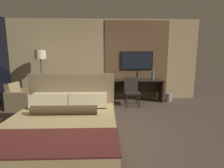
% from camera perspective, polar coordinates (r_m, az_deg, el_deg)
% --- Properties ---
extents(ground_plane, '(16.00, 16.00, 0.00)m').
position_cam_1_polar(ground_plane, '(3.98, -7.34, -14.18)').
color(ground_plane, '#4C3D33').
extents(wall_back_tv_panel, '(7.20, 0.09, 2.80)m').
position_cam_1_polar(wall_back_tv_panel, '(6.23, -3.65, 7.76)').
color(wall_back_tv_panel, tan).
rests_on(wall_back_tv_panel, ground_plane).
extents(bed, '(1.91, 2.23, 1.18)m').
position_cam_1_polar(bed, '(3.28, -15.98, -13.89)').
color(bed, '#33281E').
rests_on(bed, ground_plane).
extents(desk, '(1.71, 0.56, 0.75)m').
position_cam_1_polar(desk, '(6.11, 8.25, -0.78)').
color(desk, '#2D2319').
rests_on(desk, ground_plane).
extents(tv, '(1.13, 0.04, 0.64)m').
position_cam_1_polar(tv, '(6.24, 8.07, 7.58)').
color(tv, black).
extents(desk_chair, '(0.49, 0.49, 0.88)m').
position_cam_1_polar(desk_chair, '(5.53, 6.38, -1.71)').
color(desk_chair, '#28231E').
rests_on(desk_chair, ground_plane).
extents(armchair_by_window, '(0.76, 0.77, 0.78)m').
position_cam_1_polar(armchair_by_window, '(5.95, -27.39, -4.46)').
color(armchair_by_window, olive).
rests_on(armchair_by_window, ground_plane).
extents(floor_lamp, '(0.34, 0.34, 1.74)m').
position_cam_1_polar(floor_lamp, '(6.13, -22.28, 7.59)').
color(floor_lamp, '#282623').
rests_on(floor_lamp, ground_plane).
extents(vase_tall, '(0.09, 0.09, 0.30)m').
position_cam_1_polar(vase_tall, '(6.12, 13.19, 2.79)').
color(vase_tall, '#4C706B').
rests_on(vase_tall, desk).
extents(vase_short, '(0.09, 0.09, 0.30)m').
position_cam_1_polar(vase_short, '(6.10, 8.42, 2.92)').
color(vase_short, '#333338').
rests_on(vase_short, desk).
extents(book, '(0.26, 0.21, 0.03)m').
position_cam_1_polar(book, '(5.94, 5.77, 1.50)').
color(book, navy).
rests_on(book, desk).
extents(waste_bin, '(0.22, 0.22, 0.28)m').
position_cam_1_polar(waste_bin, '(6.37, 17.95, -4.12)').
color(waste_bin, gray).
rests_on(waste_bin, ground_plane).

